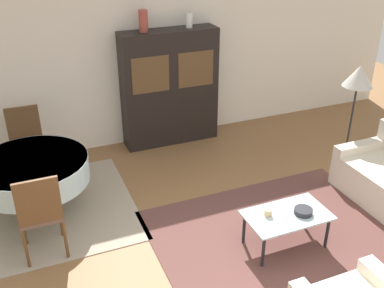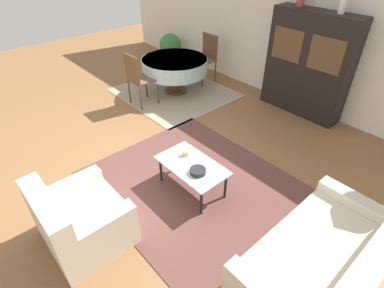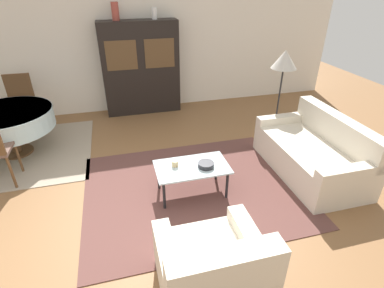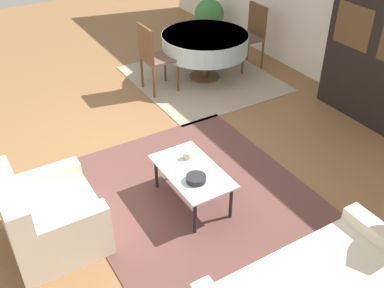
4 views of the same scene
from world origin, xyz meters
TOP-DOWN VIEW (x-y plane):
  - ground_plane at (0.00, 0.00)m, footprint 14.00×14.00m
  - wall_back at (0.00, 3.63)m, footprint 10.00×0.06m
  - area_rug at (0.94, 0.47)m, footprint 2.85×2.32m
  - dining_rug at (-1.55, 2.08)m, footprint 2.24×2.07m
  - couch at (2.74, 0.44)m, footprint 0.94×1.71m
  - armchair at (0.71, -1.06)m, footprint 0.91×0.83m
  - coffee_table at (0.91, 0.39)m, footprint 0.93×0.54m
  - display_cabinet at (0.64, 3.39)m, footprint 1.51×0.39m
  - dining_table at (-1.58, 2.13)m, footprint 1.35×1.35m
  - dining_chair_near at (-1.58, 1.23)m, footprint 0.44×0.44m
  - dining_chair_far at (-1.58, 3.03)m, footprint 0.44×0.44m
  - cup at (0.71, 0.46)m, footprint 0.09×0.09m
  - bowl at (1.08, 0.34)m, footprint 0.20×0.20m
  - vase_short at (0.98, 3.39)m, footprint 0.10×0.10m
  - potted_plant at (-3.05, 3.16)m, footprint 0.56×0.56m

SIDE VIEW (x-z plane):
  - ground_plane at x=0.00m, z-range 0.00..0.00m
  - area_rug at x=0.94m, z-range 0.00..0.01m
  - dining_rug at x=-1.55m, z-range 0.00..0.01m
  - couch at x=2.74m, z-range -0.12..0.72m
  - armchair at x=0.71m, z-range -0.10..0.71m
  - coffee_table at x=0.91m, z-range 0.17..0.59m
  - potted_plant at x=-3.05m, z-range 0.04..0.78m
  - bowl at x=1.08m, z-range 0.42..0.48m
  - cup at x=0.71m, z-range 0.42..0.50m
  - dining_table at x=-1.58m, z-range 0.22..0.95m
  - dining_chair_near at x=-1.58m, z-range 0.08..1.11m
  - dining_chair_far at x=-1.58m, z-range 0.08..1.11m
  - display_cabinet at x=0.64m, z-range 0.00..1.83m
  - wall_back at x=0.00m, z-range 0.00..2.70m
  - vase_short at x=0.98m, z-range 1.82..2.03m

